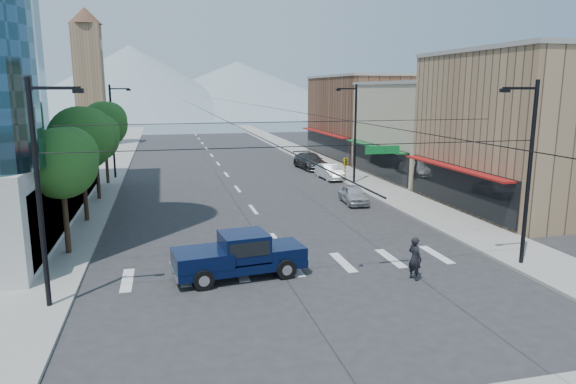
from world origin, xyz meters
name	(u,v)px	position (x,y,z in m)	size (l,w,h in m)	color
ground	(305,277)	(0.00, 0.00, 0.00)	(160.00, 160.00, 0.00)	#28282B
sidewalk_left	(112,164)	(-12.00, 40.00, 0.07)	(4.00, 120.00, 0.15)	gray
sidewalk_right	(312,158)	(12.00, 40.00, 0.07)	(4.00, 120.00, 0.15)	gray
shop_near	(536,132)	(20.00, 10.00, 5.50)	(12.00, 14.00, 11.00)	#8C6B4C
shop_mid	(436,131)	(20.00, 24.00, 4.50)	(12.00, 14.00, 9.00)	tan
shop_far	(372,118)	(20.00, 40.00, 5.00)	(12.00, 18.00, 10.00)	brown
clock_tower	(89,75)	(-16.50, 62.00, 10.64)	(4.80, 4.80, 20.40)	#8C6B4C
mountain_left	(131,81)	(-15.00, 150.00, 11.00)	(80.00, 80.00, 22.00)	gray
mountain_right	(238,88)	(20.00, 160.00, 9.00)	(90.00, 90.00, 18.00)	gray
tree_near	(64,161)	(-11.07, 6.10, 4.99)	(3.65, 3.64, 6.71)	black
tree_midnear	(83,137)	(-11.07, 13.10, 5.59)	(4.09, 4.09, 7.52)	black
tree_midfar	(97,136)	(-11.07, 20.10, 4.99)	(3.65, 3.64, 6.71)	black
tree_far	(106,123)	(-11.07, 27.10, 5.59)	(4.09, 4.09, 7.52)	black
signal_rig	(316,182)	(0.19, -1.00, 4.64)	(21.80, 0.20, 9.00)	black
lamp_pole_nw	(114,128)	(-10.67, 30.00, 4.94)	(2.00, 0.25, 9.00)	black
lamp_pole_ne	(354,130)	(10.67, 22.00, 4.94)	(2.00, 0.25, 9.00)	black
pickup_truck	(239,254)	(-2.96, 0.77, 1.08)	(6.33, 2.97, 2.07)	#071133
pedestrian	(415,258)	(4.77, -1.47, 1.00)	(0.73, 0.48, 2.00)	black
parked_car_near	(353,195)	(7.77, 14.20, 0.69)	(1.63, 4.05, 1.38)	#B7B7BC
parked_car_mid	(330,172)	(9.40, 24.87, 0.74)	(1.56, 4.48, 1.48)	silver
parked_car_far	(310,161)	(9.40, 31.68, 0.86)	(2.41, 5.92, 1.72)	#2E2E30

